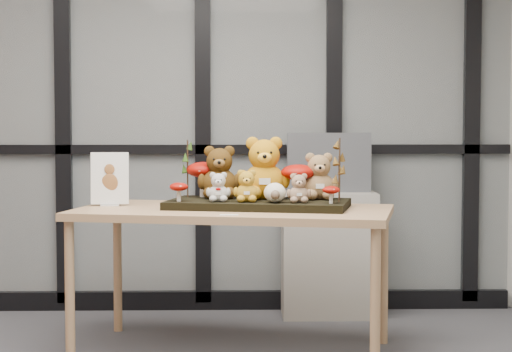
{
  "coord_description": "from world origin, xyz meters",
  "views": [
    {
      "loc": [
        0.66,
        -3.54,
        1.25
      ],
      "look_at": [
        0.77,
        1.3,
        0.95
      ],
      "focal_mm": 65.0,
      "sensor_mm": 36.0,
      "label": 1
    }
  ],
  "objects_px": {
    "bear_tan_back": "(319,174)",
    "plush_cream_hedgehog": "(275,192)",
    "bear_beige_small": "(299,187)",
    "mushroom_front_right": "(331,194)",
    "bear_pooh_yellow": "(264,165)",
    "mushroom_front_left": "(179,191)",
    "display_table": "(233,221)",
    "mushroom_back_right": "(298,180)",
    "sign_holder": "(110,181)",
    "cabinet": "(329,254)",
    "bear_brown_medium": "(219,169)",
    "bear_small_yellow": "(247,184)",
    "mushroom_back_left": "(204,178)",
    "diorama_tray": "(258,204)",
    "monitor": "(329,163)",
    "bear_white_bow": "(218,185)"
  },
  "relations": [
    {
      "from": "display_table",
      "to": "mushroom_back_right",
      "type": "relative_size",
      "value": 8.59
    },
    {
      "from": "plush_cream_hedgehog",
      "to": "sign_holder",
      "type": "xyz_separation_m",
      "value": [
        -0.89,
        0.28,
        0.04
      ]
    },
    {
      "from": "sign_holder",
      "to": "cabinet",
      "type": "bearing_deg",
      "value": 25.78
    },
    {
      "from": "mushroom_back_left",
      "to": "cabinet",
      "type": "relative_size",
      "value": 0.27
    },
    {
      "from": "diorama_tray",
      "to": "monitor",
      "type": "relative_size",
      "value": 1.8
    },
    {
      "from": "mushroom_front_right",
      "to": "plush_cream_hedgehog",
      "type": "bearing_deg",
      "value": 169.59
    },
    {
      "from": "bear_beige_small",
      "to": "bear_pooh_yellow",
      "type": "bearing_deg",
      "value": 139.58
    },
    {
      "from": "monitor",
      "to": "bear_pooh_yellow",
      "type": "bearing_deg",
      "value": -118.01
    },
    {
      "from": "bear_tan_back",
      "to": "plush_cream_hedgehog",
      "type": "bearing_deg",
      "value": -129.41
    },
    {
      "from": "display_table",
      "to": "mushroom_back_left",
      "type": "relative_size",
      "value": 8.32
    },
    {
      "from": "diorama_tray",
      "to": "bear_tan_back",
      "type": "bearing_deg",
      "value": 20.9
    },
    {
      "from": "bear_pooh_yellow",
      "to": "mushroom_front_left",
      "type": "xyz_separation_m",
      "value": [
        -0.45,
        -0.14,
        -0.13
      ]
    },
    {
      "from": "bear_pooh_yellow",
      "to": "mushroom_back_right",
      "type": "distance_m",
      "value": 0.2
    },
    {
      "from": "display_table",
      "to": "sign_holder",
      "type": "bearing_deg",
      "value": 178.41
    },
    {
      "from": "cabinet",
      "to": "diorama_tray",
      "type": "bearing_deg",
      "value": -118.04
    },
    {
      "from": "mushroom_front_left",
      "to": "monitor",
      "type": "relative_size",
      "value": 0.21
    },
    {
      "from": "bear_brown_medium",
      "to": "mushroom_back_right",
      "type": "xyz_separation_m",
      "value": [
        0.43,
        -0.08,
        -0.05
      ]
    },
    {
      "from": "display_table",
      "to": "mushroom_back_left",
      "type": "distance_m",
      "value": 0.37
    },
    {
      "from": "bear_beige_small",
      "to": "mushroom_front_right",
      "type": "distance_m",
      "value": 0.17
    },
    {
      "from": "bear_small_yellow",
      "to": "plush_cream_hedgehog",
      "type": "relative_size",
      "value": 1.62
    },
    {
      "from": "mushroom_front_left",
      "to": "cabinet",
      "type": "distance_m",
      "value": 1.38
    },
    {
      "from": "display_table",
      "to": "plush_cream_hedgehog",
      "type": "bearing_deg",
      "value": -14.77
    },
    {
      "from": "bear_tan_back",
      "to": "cabinet",
      "type": "height_order",
      "value": "bear_tan_back"
    },
    {
      "from": "mushroom_back_right",
      "to": "display_table",
      "type": "bearing_deg",
      "value": -165.21
    },
    {
      "from": "mushroom_back_left",
      "to": "mushroom_front_right",
      "type": "distance_m",
      "value": 0.79
    },
    {
      "from": "diorama_tray",
      "to": "sign_holder",
      "type": "xyz_separation_m",
      "value": [
        -0.81,
        0.13,
        0.12
      ]
    },
    {
      "from": "bear_beige_small",
      "to": "mushroom_front_right",
      "type": "height_order",
      "value": "bear_beige_small"
    },
    {
      "from": "bear_beige_small",
      "to": "cabinet",
      "type": "bearing_deg",
      "value": 87.91
    },
    {
      "from": "bear_pooh_yellow",
      "to": "bear_tan_back",
      "type": "height_order",
      "value": "bear_pooh_yellow"
    },
    {
      "from": "bear_white_bow",
      "to": "mushroom_back_left",
      "type": "distance_m",
      "value": 0.31
    },
    {
      "from": "mushroom_front_right",
      "to": "cabinet",
      "type": "xyz_separation_m",
      "value": [
        0.1,
        1.08,
        -0.47
      ]
    },
    {
      "from": "bear_white_bow",
      "to": "monitor",
      "type": "height_order",
      "value": "monitor"
    },
    {
      "from": "diorama_tray",
      "to": "bear_tan_back",
      "type": "relative_size",
      "value": 3.44
    },
    {
      "from": "bear_tan_back",
      "to": "monitor",
      "type": "relative_size",
      "value": 0.52
    },
    {
      "from": "monitor",
      "to": "bear_beige_small",
      "type": "bearing_deg",
      "value": -104.11
    },
    {
      "from": "diorama_tray",
      "to": "monitor",
      "type": "distance_m",
      "value": 1.03
    },
    {
      "from": "display_table",
      "to": "diorama_tray",
      "type": "relative_size",
      "value": 1.88
    },
    {
      "from": "plush_cream_hedgehog",
      "to": "monitor",
      "type": "distance_m",
      "value": 1.12
    },
    {
      "from": "bear_brown_medium",
      "to": "bear_small_yellow",
      "type": "distance_m",
      "value": 0.29
    },
    {
      "from": "bear_small_yellow",
      "to": "bear_white_bow",
      "type": "bearing_deg",
      "value": -176.79
    },
    {
      "from": "bear_small_yellow",
      "to": "bear_white_bow",
      "type": "xyz_separation_m",
      "value": [
        -0.15,
        0.02,
        -0.01
      ]
    },
    {
      "from": "mushroom_back_left",
      "to": "monitor",
      "type": "xyz_separation_m",
      "value": [
        0.77,
        0.67,
        0.05
      ]
    },
    {
      "from": "display_table",
      "to": "mushroom_back_left",
      "type": "bearing_deg",
      "value": 134.84
    },
    {
      "from": "bear_tan_back",
      "to": "mushroom_front_right",
      "type": "distance_m",
      "value": 0.27
    },
    {
      "from": "bear_brown_medium",
      "to": "sign_holder",
      "type": "xyz_separation_m",
      "value": [
        -0.6,
        -0.01,
        -0.06
      ]
    },
    {
      "from": "bear_tan_back",
      "to": "sign_holder",
      "type": "height_order",
      "value": "bear_tan_back"
    },
    {
      "from": "diorama_tray",
      "to": "plush_cream_hedgehog",
      "type": "height_order",
      "value": "plush_cream_hedgehog"
    },
    {
      "from": "mushroom_back_left",
      "to": "mushroom_front_right",
      "type": "bearing_deg",
      "value": -32.25
    },
    {
      "from": "diorama_tray",
      "to": "mushroom_front_left",
      "type": "relative_size",
      "value": 8.66
    },
    {
      "from": "bear_brown_medium",
      "to": "bear_beige_small",
      "type": "xyz_separation_m",
      "value": [
        0.42,
        -0.29,
        -0.07
      ]
    }
  ]
}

